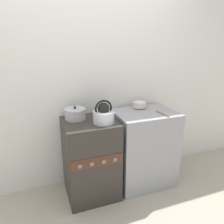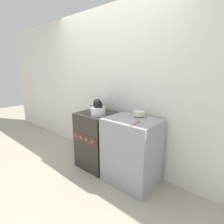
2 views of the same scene
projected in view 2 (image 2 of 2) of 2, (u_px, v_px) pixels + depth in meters
ground_plane at (86, 171)px, 2.73m from camera, size 12.00×12.00×0.00m
wall_back at (112, 88)px, 2.88m from camera, size 7.00×0.06×2.50m
stove at (97, 140)px, 2.81m from camera, size 0.56×0.55×0.90m
counter at (132, 151)px, 2.40m from camera, size 0.70×0.54×0.92m
kettle at (98, 110)px, 2.53m from camera, size 0.27×0.22×0.24m
cooking_pot at (96, 107)px, 2.85m from camera, size 0.23×0.23×0.14m
enamel_bowl at (139, 114)px, 2.38m from camera, size 0.15×0.15×0.08m
wooden_spoon at (136, 123)px, 2.11m from camera, size 0.05×0.23×0.02m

